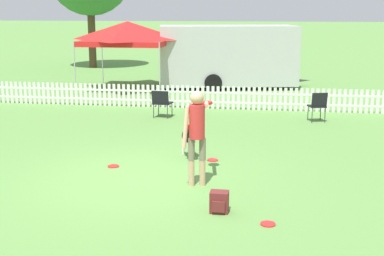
{
  "coord_description": "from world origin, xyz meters",
  "views": [
    {
      "loc": [
        2.46,
        -9.41,
        3.17
      ],
      "look_at": [
        0.84,
        0.82,
        0.83
      ],
      "focal_mm": 50.0,
      "sensor_mm": 36.0,
      "label": 1
    }
  ],
  "objects_px": {
    "leaping_dog": "(189,135)",
    "folding_chair_center": "(318,104)",
    "frisbee_near_dog": "(213,160)",
    "canopy_tent_main": "(128,33)",
    "frisbee_midfield": "(113,166)",
    "equipment_trailer": "(227,55)",
    "backpack_on_grass": "(219,202)",
    "handler_person": "(197,126)",
    "folding_chair_green_right": "(162,101)",
    "frisbee_near_handler": "(268,224)"
  },
  "relations": [
    {
      "from": "frisbee_near_handler",
      "to": "folding_chair_center",
      "type": "distance_m",
      "value": 7.75
    },
    {
      "from": "frisbee_near_dog",
      "to": "folding_chair_green_right",
      "type": "xyz_separation_m",
      "value": [
        -2.02,
        4.28,
        0.48
      ]
    },
    {
      "from": "frisbee_midfield",
      "to": "canopy_tent_main",
      "type": "bearing_deg",
      "value": 103.78
    },
    {
      "from": "frisbee_near_dog",
      "to": "folding_chair_green_right",
      "type": "distance_m",
      "value": 4.75
    },
    {
      "from": "backpack_on_grass",
      "to": "folding_chair_center",
      "type": "relative_size",
      "value": 0.4
    },
    {
      "from": "frisbee_midfield",
      "to": "frisbee_near_handler",
      "type": "bearing_deg",
      "value": -38.44
    },
    {
      "from": "handler_person",
      "to": "backpack_on_grass",
      "type": "bearing_deg",
      "value": -80.59
    },
    {
      "from": "frisbee_midfield",
      "to": "backpack_on_grass",
      "type": "relative_size",
      "value": 0.67
    },
    {
      "from": "handler_person",
      "to": "frisbee_near_handler",
      "type": "xyz_separation_m",
      "value": [
        1.32,
        -1.66,
        -1.09
      ]
    },
    {
      "from": "frisbee_midfield",
      "to": "equipment_trailer",
      "type": "bearing_deg",
      "value": 83.89
    },
    {
      "from": "frisbee_midfield",
      "to": "folding_chair_center",
      "type": "distance_m",
      "value": 6.78
    },
    {
      "from": "frisbee_midfield",
      "to": "equipment_trailer",
      "type": "relative_size",
      "value": 0.04
    },
    {
      "from": "equipment_trailer",
      "to": "folding_chair_center",
      "type": "bearing_deg",
      "value": -76.11
    },
    {
      "from": "canopy_tent_main",
      "to": "equipment_trailer",
      "type": "bearing_deg",
      "value": 19.33
    },
    {
      "from": "folding_chair_green_right",
      "to": "equipment_trailer",
      "type": "relative_size",
      "value": 0.13
    },
    {
      "from": "handler_person",
      "to": "folding_chair_green_right",
      "type": "xyz_separation_m",
      "value": [
        -1.93,
        5.91,
        -0.61
      ]
    },
    {
      "from": "folding_chair_center",
      "to": "canopy_tent_main",
      "type": "distance_m",
      "value": 8.77
    },
    {
      "from": "handler_person",
      "to": "frisbee_near_dog",
      "type": "xyz_separation_m",
      "value": [
        0.09,
        1.63,
        -1.09
      ]
    },
    {
      "from": "handler_person",
      "to": "equipment_trailer",
      "type": "height_order",
      "value": "equipment_trailer"
    },
    {
      "from": "equipment_trailer",
      "to": "frisbee_midfield",
      "type": "bearing_deg",
      "value": -108.49
    },
    {
      "from": "frisbee_near_handler",
      "to": "canopy_tent_main",
      "type": "height_order",
      "value": "canopy_tent_main"
    },
    {
      "from": "canopy_tent_main",
      "to": "frisbee_near_handler",
      "type": "bearing_deg",
      "value": -65.98
    },
    {
      "from": "handler_person",
      "to": "equipment_trailer",
      "type": "xyz_separation_m",
      "value": [
        -0.62,
        12.41,
        0.21
      ]
    },
    {
      "from": "frisbee_midfield",
      "to": "folding_chair_center",
      "type": "bearing_deg",
      "value": 49.24
    },
    {
      "from": "leaping_dog",
      "to": "frisbee_midfield",
      "type": "relative_size",
      "value": 4.86
    },
    {
      "from": "backpack_on_grass",
      "to": "folding_chair_green_right",
      "type": "height_order",
      "value": "folding_chair_green_right"
    },
    {
      "from": "leaping_dog",
      "to": "canopy_tent_main",
      "type": "distance_m",
      "value": 10.26
    },
    {
      "from": "frisbee_midfield",
      "to": "folding_chair_center",
      "type": "height_order",
      "value": "folding_chair_center"
    },
    {
      "from": "equipment_trailer",
      "to": "frisbee_near_handler",
      "type": "bearing_deg",
      "value": -94.54
    },
    {
      "from": "folding_chair_center",
      "to": "canopy_tent_main",
      "type": "relative_size",
      "value": 0.27
    },
    {
      "from": "backpack_on_grass",
      "to": "canopy_tent_main",
      "type": "height_order",
      "value": "canopy_tent_main"
    },
    {
      "from": "leaping_dog",
      "to": "frisbee_midfield",
      "type": "xyz_separation_m",
      "value": [
        -1.42,
        -0.91,
        -0.48
      ]
    },
    {
      "from": "handler_person",
      "to": "frisbee_near_dog",
      "type": "bearing_deg",
      "value": 73.1
    },
    {
      "from": "frisbee_near_dog",
      "to": "folding_chair_center",
      "type": "distance_m",
      "value": 5.03
    },
    {
      "from": "backpack_on_grass",
      "to": "frisbee_near_dog",
      "type": "bearing_deg",
      "value": 98.84
    },
    {
      "from": "frisbee_midfield",
      "to": "backpack_on_grass",
      "type": "xyz_separation_m",
      "value": [
        2.4,
        -2.13,
        0.16
      ]
    },
    {
      "from": "frisbee_midfield",
      "to": "equipment_trailer",
      "type": "distance_m",
      "value": 11.69
    },
    {
      "from": "frisbee_near_handler",
      "to": "equipment_trailer",
      "type": "height_order",
      "value": "equipment_trailer"
    },
    {
      "from": "frisbee_midfield",
      "to": "equipment_trailer",
      "type": "xyz_separation_m",
      "value": [
        1.24,
        11.55,
        1.29
      ]
    },
    {
      "from": "frisbee_near_dog",
      "to": "folding_chair_center",
      "type": "relative_size",
      "value": 0.27
    },
    {
      "from": "leaping_dog",
      "to": "backpack_on_grass",
      "type": "relative_size",
      "value": 3.28
    },
    {
      "from": "frisbee_near_handler",
      "to": "folding_chair_green_right",
      "type": "distance_m",
      "value": 8.24
    },
    {
      "from": "frisbee_near_handler",
      "to": "frisbee_near_dog",
      "type": "distance_m",
      "value": 3.51
    },
    {
      "from": "leaping_dog",
      "to": "frisbee_near_handler",
      "type": "relative_size",
      "value": 4.86
    },
    {
      "from": "folding_chair_center",
      "to": "equipment_trailer",
      "type": "relative_size",
      "value": 0.14
    },
    {
      "from": "leaping_dog",
      "to": "folding_chair_green_right",
      "type": "xyz_separation_m",
      "value": [
        -1.49,
        4.14,
        -0.01
      ]
    },
    {
      "from": "equipment_trailer",
      "to": "frisbee_near_dog",
      "type": "bearing_deg",
      "value": -98.61
    },
    {
      "from": "leaping_dog",
      "to": "folding_chair_center",
      "type": "distance_m",
      "value": 5.17
    },
    {
      "from": "frisbee_near_handler",
      "to": "leaping_dog",
      "type": "bearing_deg",
      "value": 117.12
    },
    {
      "from": "frisbee_near_handler",
      "to": "canopy_tent_main",
      "type": "bearing_deg",
      "value": 114.02
    }
  ]
}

